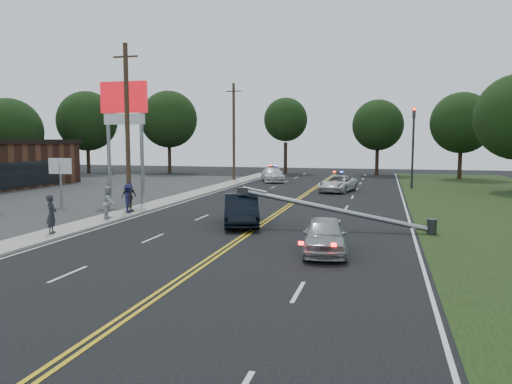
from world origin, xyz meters
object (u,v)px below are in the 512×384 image
(emergency_a, at_px, (338,184))
(bystander_d, at_px, (129,197))
(utility_pole_mid, at_px, (127,126))
(bystander_c, at_px, (129,198))
(emergency_b, at_px, (273,175))
(waiting_sedan, at_px, (325,235))
(bystander_a, at_px, (52,214))
(traffic_signal, at_px, (413,140))
(small_sign, at_px, (60,170))
(bystander_b, at_px, (109,202))
(fallen_streetlight, at_px, (344,211))
(pylon_sign, at_px, (124,113))
(utility_pole_far, at_px, (234,132))
(crashed_sedan, at_px, (241,210))

(emergency_a, relative_size, bystander_d, 2.72)
(utility_pole_mid, relative_size, bystander_c, 6.06)
(emergency_a, xyz_separation_m, emergency_b, (-7.33, 8.25, 0.06))
(utility_pole_mid, bearing_deg, waiting_sedan, -34.49)
(utility_pole_mid, relative_size, bystander_d, 5.65)
(utility_pole_mid, relative_size, bystander_a, 5.78)
(traffic_signal, bearing_deg, bystander_c, -129.21)
(emergency_a, bearing_deg, emergency_b, 144.09)
(emergency_b, relative_size, bystander_c, 3.03)
(small_sign, height_order, emergency_a, small_sign)
(bystander_a, distance_m, bystander_d, 6.90)
(bystander_b, relative_size, bystander_c, 1.04)
(fallen_streetlight, relative_size, emergency_a, 1.95)
(bystander_a, xyz_separation_m, bystander_d, (0.01, 6.90, 0.02))
(pylon_sign, bearing_deg, small_sign, -150.26)
(fallen_streetlight, height_order, utility_pole_far, utility_pole_far)
(utility_pole_far, distance_m, bystander_c, 24.47)
(pylon_sign, height_order, bystander_d, pylon_sign)
(traffic_signal, xyz_separation_m, bystander_a, (-16.57, -26.62, -3.22))
(fallen_streetlight, distance_m, bystander_d, 12.65)
(utility_pole_far, bearing_deg, traffic_signal, -12.89)
(bystander_b, xyz_separation_m, bystander_c, (0.00, 2.07, -0.03))
(pylon_sign, xyz_separation_m, utility_pole_far, (1.30, 20.00, -0.91))
(crashed_sedan, xyz_separation_m, waiting_sedan, (4.77, -5.19, -0.10))
(small_sign, relative_size, bystander_a, 1.79)
(crashed_sedan, distance_m, bystander_d, 7.61)
(utility_pole_mid, height_order, waiting_sedan, utility_pole_mid)
(crashed_sedan, height_order, bystander_d, bystander_d)
(utility_pole_far, relative_size, bystander_b, 5.82)
(small_sign, distance_m, traffic_signal, 28.72)
(utility_pole_far, bearing_deg, emergency_b, -0.74)
(small_sign, height_order, fallen_streetlight, small_sign)
(small_sign, bearing_deg, emergency_a, 40.10)
(pylon_sign, xyz_separation_m, bystander_b, (2.41, -6.16, -5.02))
(bystander_b, bearing_deg, bystander_a, 162.06)
(crashed_sedan, bearing_deg, bystander_a, -163.52)
(fallen_streetlight, relative_size, waiting_sedan, 2.36)
(small_sign, bearing_deg, fallen_streetlight, -12.40)
(bystander_a, bearing_deg, crashed_sedan, -76.25)
(pylon_sign, relative_size, traffic_signal, 1.13)
(bystander_a, bearing_deg, bystander_b, -22.05)
(fallen_streetlight, bearing_deg, waiting_sedan, -93.97)
(bystander_c, bearing_deg, utility_pole_mid, 7.02)
(utility_pole_mid, distance_m, utility_pole_far, 22.00)
(utility_pole_mid, bearing_deg, bystander_d, -61.40)
(crashed_sedan, distance_m, bystander_c, 7.36)
(pylon_sign, bearing_deg, emergency_b, 74.75)
(traffic_signal, height_order, waiting_sedan, traffic_signal)
(traffic_signal, distance_m, crashed_sedan, 23.89)
(pylon_sign, relative_size, bystander_b, 4.66)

